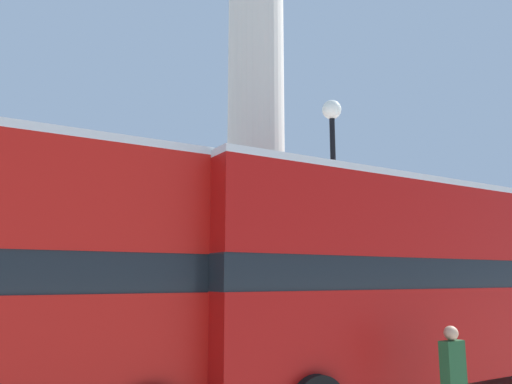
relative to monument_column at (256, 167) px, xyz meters
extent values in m
plane|color=#ADA89E|center=(0.00, 0.00, -5.93)|extent=(200.00, 200.00, 0.00)
cube|color=beige|center=(0.00, 0.00, -5.39)|extent=(5.89, 5.89, 1.08)
cube|color=beige|center=(0.00, 0.00, -4.32)|extent=(4.24, 4.24, 1.08)
cube|color=beige|center=(0.00, 0.00, -3.24)|extent=(2.59, 2.59, 1.08)
cylinder|color=beige|center=(0.00, 0.00, 4.39)|extent=(1.87, 1.87, 14.18)
cube|color=#A80F0C|center=(0.47, -6.13, -4.58)|extent=(10.18, 3.12, 1.70)
cube|color=black|center=(0.47, -6.13, -3.46)|extent=(10.18, 3.08, 0.55)
cube|color=#A80F0C|center=(0.47, -6.13, -2.47)|extent=(10.18, 3.12, 1.43)
cube|color=silver|center=(0.47, -6.13, -1.69)|extent=(10.18, 3.12, 0.12)
cylinder|color=black|center=(3.89, -4.67, -5.43)|extent=(1.02, 0.37, 1.00)
cylinder|color=black|center=(-3.12, -5.18, -5.43)|extent=(1.02, 0.37, 1.00)
cylinder|color=black|center=(0.21, -3.90, -5.73)|extent=(0.31, 0.31, 0.40)
cylinder|color=black|center=(0.21, -3.90, -2.70)|extent=(0.14, 0.14, 6.47)
sphere|color=white|center=(0.21, -3.90, 0.79)|extent=(0.50, 0.50, 0.50)
cube|color=#1E4C28|center=(-0.96, -8.38, -4.80)|extent=(0.46, 0.24, 0.64)
sphere|color=tan|center=(-0.96, -8.38, -4.37)|extent=(0.22, 0.22, 0.22)
camera|label=1|loc=(-7.24, -14.03, -3.54)|focal=35.00mm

